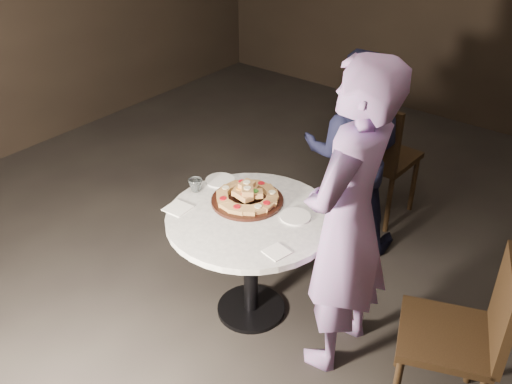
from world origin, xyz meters
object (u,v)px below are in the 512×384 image
Objects in this scene: water_glass at (196,185)px; diner_teal at (347,224)px; focaccia_pile at (247,195)px; chair_right at (469,330)px; table at (251,234)px; diner_navy at (353,153)px; serving_board at (247,200)px; chair_far at (377,152)px.

water_glass is 0.05× the size of diner_teal.
focaccia_pile is 0.34m from water_glass.
chair_right is (1.37, -0.00, -0.23)m from focaccia_pile.
chair_right is (1.26, 0.10, -0.05)m from table.
diner_navy is at bearing -155.74° from diner_teal.
diner_teal is (0.68, -0.04, 0.11)m from focaccia_pile.
focaccia_pile reaches higher than serving_board.
table is 0.65m from diner_teal.
focaccia_pile is at bearing 55.83° from diner_navy.
water_glass is at bearing -179.93° from table.
chair_right is 0.76m from diner_teal.
diner_teal reaches higher than diner_navy.
chair_far reaches higher than table.
chair_far is 1.48m from diner_teal.
focaccia_pile is at bearing -111.46° from chair_right.
focaccia_pile is (-0.10, 0.10, 0.18)m from table.
focaccia_pile is at bearing 17.13° from water_glass.
water_glass is at bearing -108.10° from chair_right.
focaccia_pile reaches higher than water_glass.
table is 1.41m from chair_far.
focaccia_pile is 1.38m from chair_right.
serving_board is 0.34m from water_glass.
chair_far is at bearing 82.73° from focaccia_pile.
water_glass is 1.70m from chair_right.
focaccia_pile is 0.40× the size of chair_right.
chair_right is at bearing -0.04° from focaccia_pile.
serving_board is at bearing 55.83° from diner_navy.
water_glass is at bearing -162.89° from serving_board.
water_glass is at bearing -90.23° from diner_teal.
table is 0.72× the size of diner_teal.
chair_right is 1.53m from diner_navy.
serving_board is 0.29× the size of diner_navy.
water_glass is 0.06× the size of diner_navy.
focaccia_pile is (0.00, 0.00, 0.04)m from serving_board.
table is 3.34× the size of focaccia_pile.
chair_right reaches higher than table.
table is at bearing -43.42° from focaccia_pile.
water_glass is 1.01m from diner_teal.
diner_navy reaches higher than chair_right.
water_glass is (-0.32, -0.10, 0.03)m from serving_board.
chair_far is at bearing 82.73° from serving_board.
table is 2.98× the size of serving_board.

